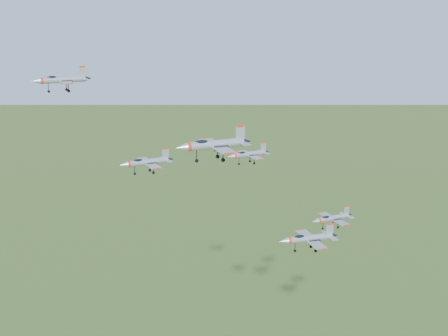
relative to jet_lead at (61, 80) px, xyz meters
name	(u,v)px	position (x,y,z in m)	size (l,w,h in m)	color
jet_lead	(61,80)	(0.00, 0.00, 0.00)	(11.73, 9.67, 3.14)	#9A9EA6
jet_left_high	(146,162)	(12.46, -12.62, -15.19)	(11.08, 9.09, 2.97)	#9A9EA6
jet_right_high	(213,144)	(16.77, -33.46, -7.77)	(13.44, 11.13, 3.59)	#9A9EA6
jet_left_low	(248,154)	(39.67, -4.35, -18.61)	(10.82, 8.88, 2.90)	#9A9EA6
jet_right_low	(308,238)	(41.76, -25.88, -31.59)	(12.96, 10.88, 3.47)	#9A9EA6
jet_trail	(332,218)	(54.71, -16.37, -32.50)	(11.11, 9.10, 2.98)	#9A9EA6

